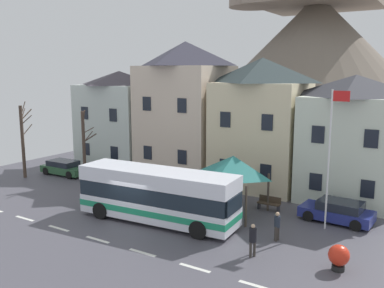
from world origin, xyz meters
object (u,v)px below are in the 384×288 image
at_px(parked_car_01, 337,211).
at_px(bus_shelter, 233,166).
at_px(pedestrian_00, 277,226).
at_px(harbour_buoy, 339,256).
at_px(townhouse_00, 120,119).
at_px(pedestrian_01, 253,237).
at_px(townhouse_03, 352,139).
at_px(bare_tree_00, 23,140).
at_px(townhouse_01, 185,109).
at_px(townhouse_02, 261,124).
at_px(transit_bus, 157,196).
at_px(public_bench, 269,203).
at_px(hilltop_castle, 314,68).
at_px(flagpole, 331,151).
at_px(parked_car_00, 65,168).
at_px(bare_tree_01, 84,146).

bearing_deg(parked_car_01, bus_shelter, 21.89).
height_order(pedestrian_00, harbour_buoy, pedestrian_00).
xyz_separation_m(townhouse_00, pedestrian_01, (18.60, -11.73, -3.38)).
bearing_deg(parked_car_01, townhouse_03, -82.54).
height_order(townhouse_00, pedestrian_00, townhouse_00).
bearing_deg(pedestrian_01, bare_tree_00, 170.03).
height_order(townhouse_01, bus_shelter, townhouse_01).
distance_m(townhouse_02, pedestrian_00, 11.16).
relative_size(bus_shelter, bare_tree_00, 0.58).
bearing_deg(transit_bus, public_bench, 44.76).
bearing_deg(pedestrian_01, pedestrian_00, 83.71).
xyz_separation_m(townhouse_03, bus_shelter, (-5.53, -6.55, -1.24)).
bearing_deg(townhouse_02, pedestrian_00, -61.86).
xyz_separation_m(townhouse_01, parked_car_01, (13.86, -5.02, -4.92)).
relative_size(townhouse_02, public_bench, 6.69).
bearing_deg(townhouse_00, public_bench, -16.34).
xyz_separation_m(bus_shelter, pedestrian_01, (3.58, -5.04, -2.02)).
relative_size(townhouse_02, townhouse_03, 1.14).
distance_m(townhouse_03, public_bench, 7.20).
height_order(townhouse_01, townhouse_02, townhouse_01).
bearing_deg(townhouse_02, hilltop_castle, 94.96).
xyz_separation_m(townhouse_00, townhouse_02, (13.96, -0.07, 0.48)).
bearing_deg(townhouse_01, flagpole, -25.59).
bearing_deg(bus_shelter, townhouse_03, 49.87).
bearing_deg(parked_car_01, public_bench, 5.67).
bearing_deg(parked_car_00, bare_tree_00, -132.65).
relative_size(townhouse_03, flagpole, 1.09).
height_order(townhouse_02, hilltop_castle, hilltop_castle).
distance_m(parked_car_01, public_bench, 4.18).
height_order(harbour_buoy, bare_tree_01, bare_tree_01).
distance_m(hilltop_castle, pedestrian_00, 29.69).
bearing_deg(flagpole, bare_tree_00, -176.27).
bearing_deg(townhouse_03, bare_tree_01, -161.33).
relative_size(townhouse_03, bus_shelter, 2.33).
height_order(bare_tree_00, bare_tree_01, bare_tree_00).
bearing_deg(townhouse_01, pedestrian_01, -46.02).
bearing_deg(bare_tree_01, pedestrian_00, -9.53).
relative_size(hilltop_castle, pedestrian_00, 22.00).
height_order(bus_shelter, parked_car_01, bus_shelter).
bearing_deg(pedestrian_01, parked_car_01, 72.06).
relative_size(parked_car_01, pedestrian_00, 2.69).
bearing_deg(bus_shelter, townhouse_00, 156.00).
xyz_separation_m(hilltop_castle, bare_tree_00, (-15.97, -26.34, -5.88)).
relative_size(townhouse_01, flagpole, 1.43).
bearing_deg(bare_tree_01, hilltop_castle, 67.35).
bearing_deg(hilltop_castle, townhouse_03, -66.29).
height_order(parked_car_00, pedestrian_00, pedestrian_00).
relative_size(flagpole, bare_tree_01, 1.33).
distance_m(townhouse_02, parked_car_00, 16.97).
bearing_deg(townhouse_01, transit_bus, -65.05).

